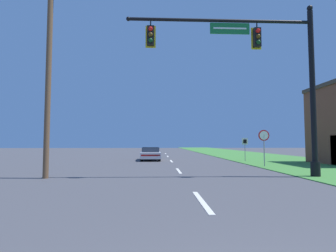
{
  "coord_description": "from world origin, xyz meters",
  "views": [
    {
      "loc": [
        -1.27,
        -1.48,
        1.67
      ],
      "look_at": [
        0.0,
        29.24,
        3.61
      ],
      "focal_mm": 28.0,
      "sensor_mm": 36.0,
      "label": 1
    }
  ],
  "objects_px": {
    "route_sign_post": "(245,144)",
    "stop_sign": "(264,140)",
    "utility_pole_near": "(49,65)",
    "car_ahead": "(151,154)",
    "signal_mast": "(269,71)"
  },
  "relations": [
    {
      "from": "route_sign_post",
      "to": "stop_sign",
      "type": "bearing_deg",
      "value": -94.71
    },
    {
      "from": "route_sign_post",
      "to": "utility_pole_near",
      "type": "bearing_deg",
      "value": -141.03
    },
    {
      "from": "car_ahead",
      "to": "utility_pole_near",
      "type": "relative_size",
      "value": 0.43
    },
    {
      "from": "signal_mast",
      "to": "utility_pole_near",
      "type": "height_order",
      "value": "utility_pole_near"
    },
    {
      "from": "signal_mast",
      "to": "car_ahead",
      "type": "distance_m",
      "value": 14.67
    },
    {
      "from": "stop_sign",
      "to": "car_ahead",
      "type": "bearing_deg",
      "value": 138.53
    },
    {
      "from": "signal_mast",
      "to": "route_sign_post",
      "type": "distance_m",
      "value": 11.51
    },
    {
      "from": "car_ahead",
      "to": "utility_pole_near",
      "type": "distance_m",
      "value": 14.06
    },
    {
      "from": "route_sign_post",
      "to": "utility_pole_near",
      "type": "relative_size",
      "value": 0.2
    },
    {
      "from": "signal_mast",
      "to": "car_ahead",
      "type": "height_order",
      "value": "signal_mast"
    },
    {
      "from": "stop_sign",
      "to": "route_sign_post",
      "type": "height_order",
      "value": "stop_sign"
    },
    {
      "from": "car_ahead",
      "to": "stop_sign",
      "type": "distance_m",
      "value": 10.8
    },
    {
      "from": "stop_sign",
      "to": "utility_pole_near",
      "type": "relative_size",
      "value": 0.24
    },
    {
      "from": "utility_pole_near",
      "to": "stop_sign",
      "type": "bearing_deg",
      "value": 22.85
    },
    {
      "from": "signal_mast",
      "to": "route_sign_post",
      "type": "height_order",
      "value": "signal_mast"
    }
  ]
}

